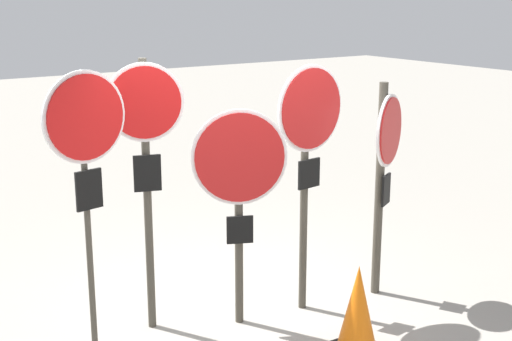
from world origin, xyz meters
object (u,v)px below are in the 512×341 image
Objects in this scene: stop_sign_0 at (86,142)px; traffic_cone_0 at (358,308)px; stop_sign_2 at (239,176)px; stop_sign_4 at (385,158)px; stop_sign_3 at (309,137)px; stop_sign_1 at (146,142)px.

traffic_cone_0 is (1.82, -1.26, -1.42)m from stop_sign_0.
stop_sign_2 reaches higher than traffic_cone_0.
stop_sign_2 is 0.94× the size of stop_sign_4.
stop_sign_0 is 1.19× the size of stop_sign_2.
stop_sign_4 reaches higher than stop_sign_2.
stop_sign_3 is at bearing 143.18° from stop_sign_4.
stop_sign_1 reaches higher than stop_sign_2.
stop_sign_3 is at bearing 81.75° from traffic_cone_0.
stop_sign_0 is at bearing -169.95° from stop_sign_2.
stop_sign_4 is at bearing -21.79° from stop_sign_0.
stop_sign_3 is 1.58m from traffic_cone_0.
stop_sign_1 is at bearing 154.78° from stop_sign_3.
stop_sign_2 is at bearing -9.64° from stop_sign_1.
stop_sign_3 reaches higher than traffic_cone_0.
traffic_cone_0 is at bearing -27.74° from stop_sign_1.
stop_sign_4 is at bearing -15.42° from stop_sign_3.
stop_sign_0 is at bearing 161.40° from stop_sign_3.
stop_sign_2 is at bearing 121.03° from traffic_cone_0.
stop_sign_0 reaches higher than traffic_cone_0.
stop_sign_1 is 2.33m from stop_sign_4.
stop_sign_0 is 3.15× the size of traffic_cone_0.
stop_sign_4 is at bearing 16.38° from stop_sign_2.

